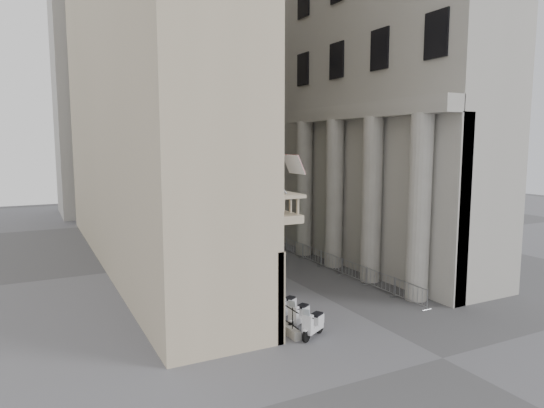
{
  "coord_description": "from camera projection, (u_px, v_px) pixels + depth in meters",
  "views": [
    {
      "loc": [
        -14.28,
        -13.21,
        8.49
      ],
      "look_at": [
        -0.15,
        14.67,
        4.5
      ],
      "focal_mm": 32.0,
      "sensor_mm": 36.0,
      "label": 1
    }
  ],
  "objects": [
    {
      "name": "pedestrian_b",
      "position": [
        234.0,
        225.0,
        45.34
      ],
      "size": [
        0.94,
        0.83,
        1.61
      ],
      "primitive_type": "imported",
      "rotation": [
        0.0,
        0.0,
        2.81
      ],
      "color": "black",
      "rests_on": "ground"
    },
    {
      "name": "pedestrian_a",
      "position": [
        184.0,
        222.0,
        46.8
      ],
      "size": [
        0.69,
        0.53,
        1.7
      ],
      "primitive_type": "imported",
      "rotation": [
        0.0,
        0.0,
        2.92
      ],
      "color": "#0E1738",
      "rests_on": "ground"
    },
    {
      "name": "left_building",
      "position": [
        128.0,
        17.0,
        33.12
      ],
      "size": [
        5.0,
        36.0,
        34.0
      ],
      "primitive_type": "cube",
      "color": "beige",
      "rests_on": "ground"
    },
    {
      "name": "blue_awning",
      "position": [
        258.0,
        236.0,
        44.03
      ],
      "size": [
        1.6,
        3.0,
        3.0
      ],
      "primitive_type": null,
      "color": "navy",
      "rests_on": "ground"
    },
    {
      "name": "barrier_5",
      "position": [
        294.0,
        255.0,
        36.76
      ],
      "size": [
        0.6,
        2.4,
        1.1
      ],
      "primitive_type": null,
      "color": "#989B9F",
      "rests_on": "ground"
    },
    {
      "name": "barrier_2",
      "position": [
        354.0,
        280.0,
        30.13
      ],
      "size": [
        0.6,
        2.4,
        1.1
      ],
      "primitive_type": null,
      "color": "#989B9F",
      "rests_on": "ground"
    },
    {
      "name": "barrier_1",
      "position": [
        380.0,
        291.0,
        27.91
      ],
      "size": [
        0.6,
        2.4,
        1.1
      ],
      "primitive_type": null,
      "color": "#989B9F",
      "rests_on": "ground"
    },
    {
      "name": "scooter_14",
      "position": [
        192.0,
        256.0,
        36.51
      ],
      "size": [
        1.49,
        1.18,
        1.5
      ],
      "primitive_type": null,
      "rotation": [
        0.0,
        0.0,
        2.09
      ],
      "color": "silver",
      "rests_on": "ground"
    },
    {
      "name": "scooter_1",
      "position": [
        299.0,
        328.0,
        22.31
      ],
      "size": [
        1.49,
        1.18,
        1.5
      ],
      "primitive_type": null,
      "rotation": [
        0.0,
        0.0,
        2.09
      ],
      "color": "silver",
      "rests_on": "ground"
    },
    {
      "name": "scooter_7",
      "position": [
        237.0,
        286.0,
        28.87
      ],
      "size": [
        1.49,
        1.18,
        1.5
      ],
      "primitive_type": null,
      "rotation": [
        0.0,
        0.0,
        2.09
      ],
      "color": "silver",
      "rests_on": "ground"
    },
    {
      "name": "scooter_11",
      "position": [
        209.0,
        267.0,
        33.24
      ],
      "size": [
        1.49,
        1.18,
        1.5
      ],
      "primitive_type": null,
      "rotation": [
        0.0,
        0.0,
        2.09
      ],
      "color": "silver",
      "rests_on": "ground"
    },
    {
      "name": "scooter_10",
      "position": [
        215.0,
        271.0,
        32.14
      ],
      "size": [
        1.49,
        1.18,
        1.5
      ],
      "primitive_type": null,
      "rotation": [
        0.0,
        0.0,
        2.09
      ],
      "color": "silver",
      "rests_on": "ground"
    },
    {
      "name": "street_lamp",
      "position": [
        219.0,
        200.0,
        34.31
      ],
      "size": [
        2.37,
        0.84,
        7.47
      ],
      "rotation": [
        0.0,
        0.0,
        -0.29
      ],
      "color": "gray",
      "rests_on": "ground"
    },
    {
      "name": "far_building",
      "position": [
        151.0,
        89.0,
        59.74
      ],
      "size": [
        22.0,
        10.0,
        30.0
      ],
      "primitive_type": "cube",
      "color": "#A9A69F",
      "rests_on": "ground"
    },
    {
      "name": "pedestrian_c",
      "position": [
        194.0,
        222.0,
        47.02
      ],
      "size": [
        0.83,
        0.58,
        1.63
      ],
      "primitive_type": "imported",
      "rotation": [
        0.0,
        0.0,
        3.07
      ],
      "color": "black",
      "rests_on": "ground"
    },
    {
      "name": "scooter_5",
      "position": [
        254.0,
        297.0,
        26.68
      ],
      "size": [
        1.49,
        1.18,
        1.5
      ],
      "primitive_type": null,
      "rotation": [
        0.0,
        0.0,
        2.09
      ],
      "color": "silver",
      "rests_on": "ground"
    },
    {
      "name": "info_kiosk",
      "position": [
        211.0,
        257.0,
        32.18
      ],
      "size": [
        0.33,
        0.87,
        1.81
      ],
      "rotation": [
        0.0,
        0.0,
        0.06
      ],
      "color": "black",
      "rests_on": "ground"
    },
    {
      "name": "scooter_6",
      "position": [
        245.0,
        291.0,
        27.77
      ],
      "size": [
        1.49,
        1.18,
        1.5
      ],
      "primitive_type": null,
      "rotation": [
        0.0,
        0.0,
        2.09
      ],
      "color": "silver",
      "rests_on": "ground"
    },
    {
      "name": "iron_fence",
      "position": [
        196.0,
        267.0,
        33.17
      ],
      "size": [
        0.3,
        28.0,
        1.4
      ],
      "primitive_type": null,
      "color": "black",
      "rests_on": "ground"
    },
    {
      "name": "scooter_12",
      "position": [
        203.0,
        263.0,
        34.33
      ],
      "size": [
        1.49,
        1.18,
        1.5
      ],
      "primitive_type": null,
      "rotation": [
        0.0,
        0.0,
        2.09
      ],
      "color": "silver",
      "rests_on": "ground"
    },
    {
      "name": "barrier_6",
      "position": [
        279.0,
        248.0,
        38.97
      ],
      "size": [
        0.6,
        2.4,
        1.1
      ],
      "primitive_type": null,
      "color": "#989B9F",
      "rests_on": "ground"
    },
    {
      "name": "right_building_far",
      "position": [
        262.0,
        5.0,
        48.06
      ],
      "size": [
        5.0,
        20.0,
        44.0
      ],
      "primitive_type": "cube",
      "color": "#A9A69F",
      "rests_on": "ground"
    },
    {
      "name": "barrier_8",
      "position": [
        253.0,
        238.0,
        43.4
      ],
      "size": [
        0.6,
        2.4,
        1.1
      ],
      "primitive_type": null,
      "color": "#989B9F",
      "rests_on": "ground"
    },
    {
      "name": "barrier_3",
      "position": [
        331.0,
        270.0,
        32.34
      ],
      "size": [
        0.6,
        2.4,
        1.1
      ],
      "primitive_type": null,
      "color": "#989B9F",
      "rests_on": "ground"
    },
    {
      "name": "barrier_7",
      "position": [
        265.0,
        243.0,
        41.19
      ],
      "size": [
        0.6,
        2.4,
        1.1
      ],
      "primitive_type": null,
      "color": "#989B9F",
      "rests_on": "ground"
    },
    {
      "name": "ground",
      "position": [
        443.0,
        358.0,
        19.17
      ],
      "size": [
        120.0,
        120.0,
        0.0
      ],
      "primitive_type": "plane",
      "color": "#474749",
      "rests_on": "ground"
    },
    {
      "name": "scooter_4",
      "position": [
        264.0,
        304.0,
        25.59
      ],
      "size": [
        1.49,
        1.18,
        1.5
      ],
      "primitive_type": null,
      "rotation": [
        0.0,
        0.0,
        2.09
      ],
      "color": "silver",
      "rests_on": "ground"
    },
    {
      "name": "scooter_2",
      "position": [
        286.0,
        319.0,
        23.4
      ],
      "size": [
        1.49,
        1.18,
        1.5
      ],
      "primitive_type": null,
      "rotation": [
        0.0,
        0.0,
        2.09
      ],
      "color": "silver",
      "rests_on": "ground"
    },
    {
      "name": "scooter_0",
      "position": [
        313.0,
        337.0,
        21.22
      ],
      "size": [
        1.49,
        1.18,
        1.5
      ],
      "primitive_type": null,
      "rotation": [
        0.0,
        0.0,
        2.09
      ],
      "color": "silver",
      "rests_on": "ground"
    },
    {
      "name": "scooter_13",
      "position": [
        198.0,
        259.0,
        35.42
      ],
      "size": [
        1.49,
        1.18,
        1.5
      ],
      "primitive_type": null,
      "rotation": [
        0.0,
        0.0,
        2.09
      ],
      "color": "silver",
      "rests_on": "ground"
    },
    {
      "name": "barrier_0",
      "position": [
        410.0,
        303.0,
        25.7
      ],
      "size": [
        0.6,
        2.4,
        1.1
      ],
      "primitive_type": null,
      "color": "#989B9F",
      "rests_on": "ground"
    },
    {
      "name": "barrier_4",
      "position": [
        312.0,
        262.0,
        34.55
      ],
      "size": [
        0.6,
        2.4,
        1.1
      ],
      "primitive_type": null,
      "color": "#989B9F",
      "rests_on": "ground"
    },
    {
      "name": "scooter_9",
      "position": [
        222.0,
        276.0,
        31.05
      ],
      "size": [
        1.49,
        1.18,
        1.5
      ],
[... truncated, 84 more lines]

